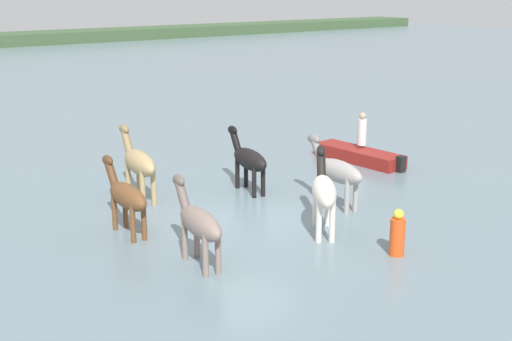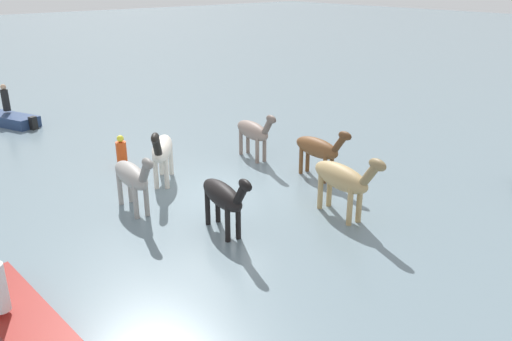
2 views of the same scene
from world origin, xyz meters
The scene contains 11 objects.
ground_plane centered at (0.00, 0.00, 0.00)m, with size 158.93×158.93×0.00m, color slate.
horse_rear_stallion centered at (-2.71, -1.78, 1.03)m, with size 0.80×2.42×1.87m.
horse_gray_outer centered at (-3.09, 1.03, 1.02)m, with size 0.62×2.37×1.85m.
horse_pinto_flank centered at (0.97, -1.89, 1.11)m, with size 1.91×2.29×2.02m.
horse_dun_straggler centered at (2.71, -0.55, 1.05)m, with size 0.73×2.47×1.91m.
horse_dark_mare centered at (1.57, 2.14, 1.03)m, with size 0.84×2.41×1.86m.
horse_lead centered at (-1.48, 3.44, 1.13)m, with size 0.89×2.66×2.05m.
boat_dinghy_port centered at (2.83, -12.55, 0.16)m, with size 2.33×3.88×0.71m.
boat_launch_far centered at (6.92, 2.65, 0.16)m, with size 1.20×3.83×0.71m.
person_watcher_seated centered at (2.62, -12.56, 1.11)m, with size 0.32×0.32×1.19m.
buoy_channel_marker centered at (1.33, -4.08, 0.51)m, with size 0.36×0.36×1.14m.
Camera 2 is at (8.76, 11.92, 6.36)m, focal length 36.56 mm.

